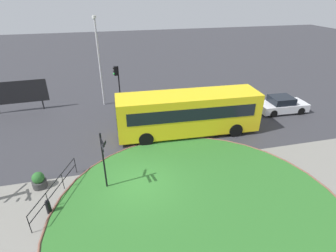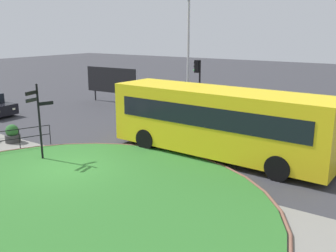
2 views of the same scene
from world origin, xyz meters
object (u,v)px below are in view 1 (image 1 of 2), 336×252
(lamppost_tall, at_px, (99,60))
(bus_yellow, at_px, (188,113))
(planter_near_signpost, at_px, (39,181))
(signpost_directional, at_px, (104,157))
(car_near_lane, at_px, (282,105))
(bollard_foreground, at_px, (48,206))
(billboard_left, at_px, (17,92))
(traffic_light_near, at_px, (117,78))

(lamppost_tall, bearing_deg, bus_yellow, -50.21)
(planter_near_signpost, bearing_deg, signpost_directional, -14.95)
(car_near_lane, bearing_deg, signpost_directional, -154.24)
(bollard_foreground, xyz_separation_m, planter_near_signpost, (-0.77, 2.10, 0.02))
(signpost_directional, distance_m, bollard_foreground, 3.38)
(bollard_foreground, xyz_separation_m, lamppost_tall, (2.94, 13.02, 3.71))
(planter_near_signpost, bearing_deg, billboard_left, 106.77)
(car_near_lane, distance_m, lamppost_tall, 16.15)
(signpost_directional, distance_m, traffic_light_near, 11.01)
(billboard_left, bearing_deg, traffic_light_near, -10.31)
(lamppost_tall, bearing_deg, billboard_left, 178.85)
(bollard_foreground, relative_size, planter_near_signpost, 0.84)
(bollard_foreground, height_order, billboard_left, billboard_left)
(bus_yellow, height_order, lamppost_tall, lamppost_tall)
(signpost_directional, distance_m, lamppost_tall, 12.06)
(signpost_directional, relative_size, bus_yellow, 0.33)
(bus_yellow, height_order, billboard_left, bus_yellow)
(car_near_lane, height_order, planter_near_signpost, car_near_lane)
(signpost_directional, relative_size, planter_near_signpost, 3.60)
(bus_yellow, distance_m, traffic_light_near, 7.62)
(traffic_light_near, bearing_deg, bus_yellow, 121.14)
(traffic_light_near, distance_m, lamppost_tall, 2.14)
(signpost_directional, bearing_deg, car_near_lane, 23.55)
(car_near_lane, xyz_separation_m, lamppost_tall, (-14.85, 5.31, 3.47))
(signpost_directional, height_order, traffic_light_near, traffic_light_near)
(traffic_light_near, bearing_deg, planter_near_signpost, 57.49)
(bollard_foreground, height_order, bus_yellow, bus_yellow)
(planter_near_signpost, bearing_deg, bollard_foreground, -69.90)
(traffic_light_near, bearing_deg, signpost_directional, 76.44)
(billboard_left, height_order, planter_near_signpost, billboard_left)
(traffic_light_near, height_order, planter_near_signpost, traffic_light_near)
(lamppost_tall, height_order, planter_near_signpost, lamppost_tall)
(bus_yellow, height_order, car_near_lane, bus_yellow)
(bus_yellow, bearing_deg, lamppost_tall, -47.90)
(billboard_left, distance_m, planter_near_signpost, 11.63)
(lamppost_tall, bearing_deg, signpost_directional, -90.88)
(bollard_foreground, distance_m, lamppost_tall, 13.85)
(bollard_foreground, xyz_separation_m, bus_yellow, (8.78, 6.01, 1.23))
(bollard_foreground, bearing_deg, signpost_directional, 22.80)
(lamppost_tall, bearing_deg, planter_near_signpost, -108.73)
(signpost_directional, relative_size, lamppost_tall, 0.44)
(signpost_directional, distance_m, car_near_lane, 16.45)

